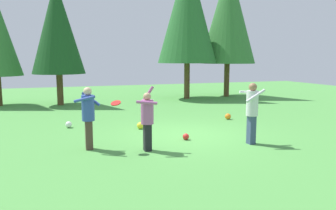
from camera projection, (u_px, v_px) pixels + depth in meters
The scene contains 12 objects.
ground_plane at pixel (185, 135), 10.77m from camera, with size 40.00×40.00×0.00m, color #4C9342.
person_thrower at pixel (147, 116), 8.80m from camera, with size 0.59×0.60×1.74m.
person_catcher at pixel (88, 113), 8.93m from camera, with size 0.73×0.70×1.71m.
person_bystander at pixel (252, 108), 9.50m from camera, with size 0.65×0.56×1.78m.
frisbee at pixel (116, 103), 8.73m from camera, with size 0.37×0.37×0.12m.
ball_white at pixel (69, 125), 11.84m from camera, with size 0.23×0.23×0.23m, color white.
ball_red at pixel (186, 137), 10.10m from camera, with size 0.20×0.20×0.20m, color red.
ball_orange at pixel (228, 116), 13.46m from camera, with size 0.24×0.24×0.24m, color orange.
ball_yellow at pixel (140, 126), 11.63m from camera, with size 0.24×0.24×0.24m, color yellow.
tree_far_right at pixel (228, 14), 20.80m from camera, with size 3.49×3.49×8.35m.
tree_right at pixel (187, 10), 19.64m from camera, with size 3.57×3.57×8.52m.
tree_left at pixel (57, 27), 17.06m from camera, with size 2.72×2.72×6.50m.
Camera 1 is at (-3.98, -9.75, 2.49)m, focal length 35.31 mm.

